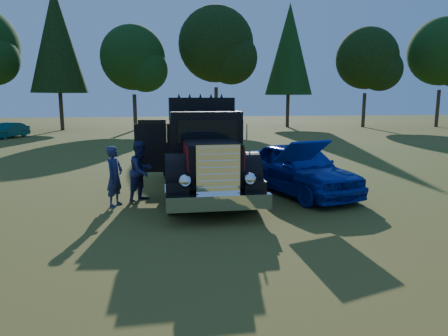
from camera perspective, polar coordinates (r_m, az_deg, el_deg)
ground at (r=10.82m, az=0.03°, el=-6.01°), size 120.00×120.00×0.00m
treeline at (r=38.02m, az=-11.85°, el=16.71°), size 72.10×24.04×13.84m
diamond_t_truck at (r=12.51m, az=-2.94°, el=2.11°), size 3.38×7.16×3.00m
hotrod_coupe at (r=12.78m, az=10.53°, el=-0.06°), size 3.17×5.00×1.89m
spectator_near at (r=11.47m, az=-15.36°, el=-1.14°), size 0.63×0.73×1.68m
spectator_far at (r=11.87m, az=-11.72°, el=-0.43°), size 1.06×1.09×1.77m
distant_teal_car at (r=35.06m, az=-28.51°, el=4.73°), size 2.46×3.75×1.17m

